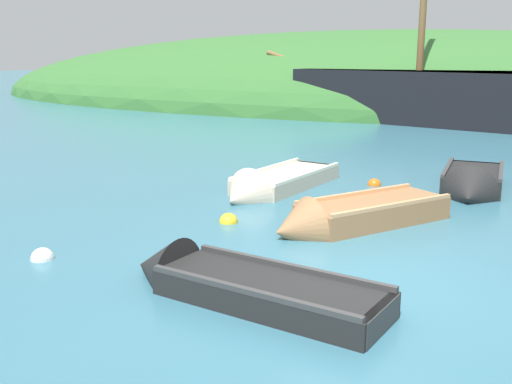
{
  "coord_description": "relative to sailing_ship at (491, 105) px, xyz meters",
  "views": [
    {
      "loc": [
        1.53,
        -7.59,
        3.0
      ],
      "look_at": [
        -2.55,
        2.8,
        0.36
      ],
      "focal_mm": 42.9,
      "sensor_mm": 36.0,
      "label": 1
    }
  ],
  "objects": [
    {
      "name": "buoy_white",
      "position": [
        -5.75,
        -18.71,
        -0.82
      ],
      "size": [
        0.34,
        0.34,
        0.34
      ],
      "primitive_type": "sphere",
      "color": "white",
      "rests_on": "ground"
    },
    {
      "name": "buoy_yellow",
      "position": [
        -4.01,
        -15.96,
        -0.82
      ],
      "size": [
        0.33,
        0.33,
        0.33
      ],
      "primitive_type": "sphere",
      "color": "yellow",
      "rests_on": "ground"
    },
    {
      "name": "rowboat_far",
      "position": [
        -2.65,
        -18.91,
        -0.72
      ],
      "size": [
        3.66,
        1.69,
        0.98
      ],
      "rotation": [
        0.0,
        0.0,
        2.94
      ],
      "color": "black",
      "rests_on": "ground"
    },
    {
      "name": "ground_plane",
      "position": [
        -1.3,
        -17.83,
        -0.82
      ],
      "size": [
        120.0,
        120.0,
        0.0
      ],
      "primitive_type": "plane",
      "color": "teal"
    },
    {
      "name": "rowboat_center",
      "position": [
        -0.13,
        -11.93,
        -0.69
      ],
      "size": [
        1.22,
        2.93,
        1.13
      ],
      "rotation": [
        0.0,
        0.0,
        4.7
      ],
      "color": "black",
      "rests_on": "ground"
    },
    {
      "name": "buoy_orange",
      "position": [
        -2.18,
        -12.04,
        -0.82
      ],
      "size": [
        0.31,
        0.31,
        0.31
      ],
      "primitive_type": "sphere",
      "color": "orange",
      "rests_on": "ground"
    },
    {
      "name": "sailing_ship",
      "position": [
        0.0,
        0.0,
        0.0
      ],
      "size": [
        18.19,
        7.61,
        13.86
      ],
      "rotation": [
        0.0,
        0.0,
        2.87
      ],
      "color": "black",
      "rests_on": "ground"
    },
    {
      "name": "shore_hill",
      "position": [
        -5.87,
        12.46,
        -0.82
      ],
      "size": [
        53.33,
        26.55,
        8.11
      ],
      "primitive_type": "ellipsoid",
      "color": "#387033",
      "rests_on": "ground"
    },
    {
      "name": "rowboat_outer_left",
      "position": [
        -4.11,
        -13.45,
        -0.72
      ],
      "size": [
        1.86,
        3.73,
        1.09
      ],
      "rotation": [
        0.0,
        0.0,
        4.5
      ],
      "color": "beige",
      "rests_on": "ground"
    },
    {
      "name": "rowboat_outer_right",
      "position": [
        -1.94,
        -15.44,
        -0.68
      ],
      "size": [
        2.88,
        3.33,
        1.0
      ],
      "rotation": [
        0.0,
        0.0,
        4.06
      ],
      "color": "#9E7047",
      "rests_on": "ground"
    }
  ]
}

